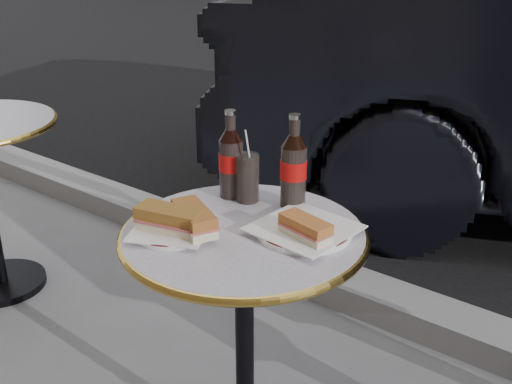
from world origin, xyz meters
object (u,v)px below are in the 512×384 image
Objects in this scene: bistro_table at (245,352)px; plate_left at (172,231)px; cola_bottle_left at (231,154)px; plate_right at (304,231)px; cola_glass at (247,178)px; cola_bottle_right at (294,161)px.

plate_left is (-0.13, -0.12, 0.37)m from bistro_table.
plate_left is at bearing -139.22° from bistro_table.
plate_right is at bearing -13.56° from cola_bottle_left.
plate_left is 0.81× the size of plate_right.
bistro_table is 0.54m from cola_bottle_left.
cola_bottle_left reaches higher than cola_glass.
bistro_table is 2.86× the size of cola_bottle_right.
bistro_table is 0.41m from plate_left.
cola_bottle_right is at bearing 15.92° from cola_bottle_left.
cola_bottle_left reaches higher than bistro_table.
plate_right is at bearing -45.89° from cola_bottle_right.
cola_bottle_right is at bearing 134.11° from plate_right.
plate_left is at bearing -114.99° from cola_bottle_right.
bistro_table is 0.53m from cola_bottle_right.
plate_left reaches higher than bistro_table.
cola_glass is at bearing 162.85° from plate_right.
cola_bottle_left is at bearing 95.61° from plate_left.
cola_glass is at bearing 83.99° from plate_left.
cola_bottle_right is (0.01, 0.20, 0.49)m from bistro_table.
cola_bottle_left is at bearing -164.08° from cola_bottle_right.
bistro_table is at bearing -147.92° from plate_right.
cola_glass is at bearing -158.53° from cola_bottle_right.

